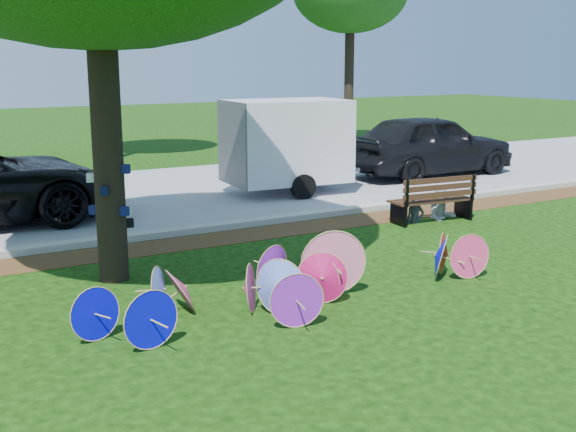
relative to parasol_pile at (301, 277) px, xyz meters
name	(u,v)px	position (x,y,z in m)	size (l,w,h in m)	color
ground	(332,317)	(0.06, -0.66, -0.36)	(90.00, 90.00, 0.00)	black
mulch_strip	(195,242)	(0.06, 3.84, -0.36)	(90.00, 1.00, 0.01)	#472D16
curb	(181,231)	(0.06, 4.54, -0.30)	(90.00, 0.30, 0.12)	#B7B5AD
street	(116,198)	(0.06, 8.69, -0.36)	(90.00, 8.00, 0.01)	gray
parasol_pile	(301,277)	(0.00, 0.00, 0.00)	(6.26, 1.75, 0.94)	#BD1155
dark_pickup	(429,145)	(8.86, 7.70, 0.52)	(2.07, 5.16, 1.76)	black
cargo_trailer	(287,141)	(3.95, 7.28, 0.93)	(2.84, 1.80, 2.59)	silver
park_bench	(431,199)	(4.91, 3.06, 0.10)	(1.79, 0.68, 0.94)	black
person_left	(416,196)	(4.56, 3.11, 0.18)	(0.39, 0.26, 1.08)	#343C47
person_right	(442,189)	(5.26, 3.11, 0.26)	(0.61, 0.48, 1.26)	silver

